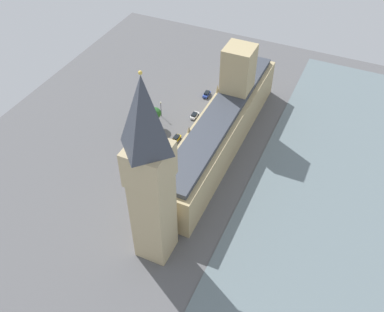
{
  "coord_description": "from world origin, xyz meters",
  "views": [
    {
      "loc": [
        -37.74,
        100.39,
        95.86
      ],
      "look_at": [
        1.0,
        15.42,
        7.9
      ],
      "focal_mm": 40.28,
      "sensor_mm": 36.0,
      "label": 1
    }
  ],
  "objects_px": {
    "car_white_kerbside": "(195,115)",
    "street_lamp_far_end": "(153,118)",
    "plane_tree_leading": "(155,113)",
    "double_decker_bus_under_trees": "(159,158)",
    "clock_tower": "(150,174)",
    "parliament_building": "(223,124)",
    "car_blue_midblock": "(207,94)",
    "street_lamp_opposite_hall": "(161,106)",
    "car_yellow_cab_by_river_gate": "(176,139)",
    "pedestrian_corner": "(227,93)",
    "pedestrian_near_tower": "(213,111)",
    "plane_tree_trailing": "(142,116)"
  },
  "relations": [
    {
      "from": "parliament_building",
      "to": "car_blue_midblock",
      "type": "bearing_deg",
      "value": -56.26
    },
    {
      "from": "street_lamp_far_end",
      "to": "car_yellow_cab_by_river_gate",
      "type": "bearing_deg",
      "value": 166.47
    },
    {
      "from": "car_yellow_cab_by_river_gate",
      "to": "pedestrian_corner",
      "type": "height_order",
      "value": "car_yellow_cab_by_river_gate"
    },
    {
      "from": "pedestrian_near_tower",
      "to": "plane_tree_leading",
      "type": "relative_size",
      "value": 0.22
    },
    {
      "from": "pedestrian_corner",
      "to": "car_yellow_cab_by_river_gate",
      "type": "bearing_deg",
      "value": -47.32
    },
    {
      "from": "plane_tree_trailing",
      "to": "double_decker_bus_under_trees",
      "type": "bearing_deg",
      "value": 136.0
    },
    {
      "from": "double_decker_bus_under_trees",
      "to": "plane_tree_leading",
      "type": "distance_m",
      "value": 19.73
    },
    {
      "from": "parliament_building",
      "to": "pedestrian_corner",
      "type": "xyz_separation_m",
      "value": [
        8.46,
        -27.1,
        -7.72
      ]
    },
    {
      "from": "car_yellow_cab_by_river_gate",
      "to": "street_lamp_opposite_hall",
      "type": "bearing_deg",
      "value": -40.12
    },
    {
      "from": "clock_tower",
      "to": "car_blue_midblock",
      "type": "bearing_deg",
      "value": -77.64
    },
    {
      "from": "plane_tree_leading",
      "to": "plane_tree_trailing",
      "type": "bearing_deg",
      "value": 69.46
    },
    {
      "from": "street_lamp_far_end",
      "to": "street_lamp_opposite_hall",
      "type": "bearing_deg",
      "value": -84.6
    },
    {
      "from": "pedestrian_corner",
      "to": "street_lamp_opposite_hall",
      "type": "bearing_deg",
      "value": -73.36
    },
    {
      "from": "pedestrian_near_tower",
      "to": "street_lamp_far_end",
      "type": "relative_size",
      "value": 0.25
    },
    {
      "from": "pedestrian_corner",
      "to": "street_lamp_far_end",
      "type": "xyz_separation_m",
      "value": [
        16.03,
        29.93,
        3.91
      ]
    },
    {
      "from": "car_white_kerbside",
      "to": "double_decker_bus_under_trees",
      "type": "relative_size",
      "value": 0.39
    },
    {
      "from": "car_blue_midblock",
      "to": "pedestrian_near_tower",
      "type": "bearing_deg",
      "value": 124.06
    },
    {
      "from": "pedestrian_near_tower",
      "to": "car_yellow_cab_by_river_gate",
      "type": "bearing_deg",
      "value": -78.36
    },
    {
      "from": "pedestrian_near_tower",
      "to": "street_lamp_opposite_hall",
      "type": "bearing_deg",
      "value": -122.03
    },
    {
      "from": "parliament_building",
      "to": "car_yellow_cab_by_river_gate",
      "type": "relative_size",
      "value": 16.66
    },
    {
      "from": "double_decker_bus_under_trees",
      "to": "clock_tower",
      "type": "bearing_deg",
      "value": 116.29
    },
    {
      "from": "car_yellow_cab_by_river_gate",
      "to": "street_lamp_opposite_hall",
      "type": "height_order",
      "value": "street_lamp_opposite_hall"
    },
    {
      "from": "car_blue_midblock",
      "to": "double_decker_bus_under_trees",
      "type": "relative_size",
      "value": 0.41
    },
    {
      "from": "parliament_building",
      "to": "plane_tree_trailing",
      "type": "xyz_separation_m",
      "value": [
        26.48,
        6.18,
        -1.23
      ]
    },
    {
      "from": "clock_tower",
      "to": "car_blue_midblock",
      "type": "relative_size",
      "value": 12.59
    },
    {
      "from": "parliament_building",
      "to": "car_yellow_cab_by_river_gate",
      "type": "distance_m",
      "value": 17.15
    },
    {
      "from": "parliament_building",
      "to": "plane_tree_leading",
      "type": "xyz_separation_m",
      "value": [
        24.59,
        1.14,
        -2.9
      ]
    },
    {
      "from": "car_white_kerbside",
      "to": "plane_tree_leading",
      "type": "relative_size",
      "value": 0.55
    },
    {
      "from": "car_blue_midblock",
      "to": "plane_tree_leading",
      "type": "xyz_separation_m",
      "value": [
        9.33,
        23.99,
        4.62
      ]
    },
    {
      "from": "pedestrian_corner",
      "to": "plane_tree_trailing",
      "type": "relative_size",
      "value": 0.15
    },
    {
      "from": "car_blue_midblock",
      "to": "plane_tree_trailing",
      "type": "relative_size",
      "value": 0.43
    },
    {
      "from": "pedestrian_corner",
      "to": "parliament_building",
      "type": "bearing_deg",
      "value": -19.39
    },
    {
      "from": "car_white_kerbside",
      "to": "pedestrian_corner",
      "type": "xyz_separation_m",
      "value": [
        -5.64,
        -18.11,
        -0.21
      ]
    },
    {
      "from": "car_yellow_cab_by_river_gate",
      "to": "pedestrian_near_tower",
      "type": "height_order",
      "value": "car_yellow_cab_by_river_gate"
    },
    {
      "from": "car_yellow_cab_by_river_gate",
      "to": "parliament_building",
      "type": "bearing_deg",
      "value": -157.72
    },
    {
      "from": "car_white_kerbside",
      "to": "plane_tree_leading",
      "type": "bearing_deg",
      "value": -135.09
    },
    {
      "from": "parliament_building",
      "to": "plane_tree_leading",
      "type": "relative_size",
      "value": 10.02
    },
    {
      "from": "parliament_building",
      "to": "double_decker_bus_under_trees",
      "type": "xyz_separation_m",
      "value": [
        14.44,
        17.81,
        -5.77
      ]
    },
    {
      "from": "car_white_kerbside",
      "to": "double_decker_bus_under_trees",
      "type": "xyz_separation_m",
      "value": [
        0.33,
        26.8,
        1.75
      ]
    },
    {
      "from": "car_yellow_cab_by_river_gate",
      "to": "street_lamp_opposite_hall",
      "type": "xyz_separation_m",
      "value": [
        10.69,
        -9.82,
        3.53
      ]
    },
    {
      "from": "double_decker_bus_under_trees",
      "to": "car_yellow_cab_by_river_gate",
      "type": "bearing_deg",
      "value": -90.17
    },
    {
      "from": "car_blue_midblock",
      "to": "pedestrian_corner",
      "type": "relative_size",
      "value": 2.86
    },
    {
      "from": "car_yellow_cab_by_river_gate",
      "to": "pedestrian_near_tower",
      "type": "xyz_separation_m",
      "value": [
        -5.38,
        -19.42,
        -0.13
      ]
    },
    {
      "from": "double_decker_bus_under_trees",
      "to": "street_lamp_opposite_hall",
      "type": "height_order",
      "value": "street_lamp_opposite_hall"
    },
    {
      "from": "car_blue_midblock",
      "to": "pedestrian_corner",
      "type": "xyz_separation_m",
      "value": [
        -6.8,
        -4.24,
        -0.21
      ]
    },
    {
      "from": "parliament_building",
      "to": "car_yellow_cab_by_river_gate",
      "type": "height_order",
      "value": "parliament_building"
    },
    {
      "from": "plane_tree_trailing",
      "to": "plane_tree_leading",
      "type": "distance_m",
      "value": 5.63
    },
    {
      "from": "car_white_kerbside",
      "to": "street_lamp_far_end",
      "type": "height_order",
      "value": "street_lamp_far_end"
    },
    {
      "from": "clock_tower",
      "to": "street_lamp_opposite_hall",
      "type": "height_order",
      "value": "clock_tower"
    },
    {
      "from": "parliament_building",
      "to": "car_blue_midblock",
      "type": "distance_m",
      "value": 28.49
    }
  ]
}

